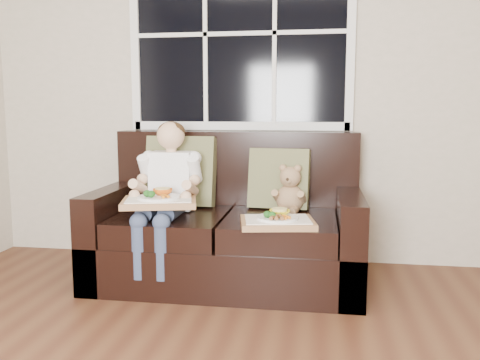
% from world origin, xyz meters
% --- Properties ---
extents(window_back, '(1.62, 0.04, 1.37)m').
position_xyz_m(window_back, '(-0.37, 2.48, 1.65)').
color(window_back, black).
rests_on(window_back, room_walls).
extents(loveseat, '(1.70, 0.92, 0.96)m').
position_xyz_m(loveseat, '(-0.37, 2.02, 0.31)').
color(loveseat, black).
rests_on(loveseat, ground).
extents(pillow_left, '(0.48, 0.22, 0.49)m').
position_xyz_m(pillow_left, '(-0.73, 2.17, 0.69)').
color(pillow_left, olive).
rests_on(pillow_left, loveseat).
extents(pillow_right, '(0.42, 0.22, 0.41)m').
position_xyz_m(pillow_right, '(-0.05, 2.17, 0.65)').
color(pillow_right, olive).
rests_on(pillow_right, loveseat).
extents(child, '(0.40, 0.60, 0.90)m').
position_xyz_m(child, '(-0.75, 1.90, 0.65)').
color(child, white).
rests_on(child, loveseat).
extents(teddy_bear, '(0.21, 0.25, 0.32)m').
position_xyz_m(teddy_bear, '(0.03, 2.06, 0.58)').
color(teddy_bear, tan).
rests_on(teddy_bear, loveseat).
extents(tray_left, '(0.50, 0.43, 0.10)m').
position_xyz_m(tray_left, '(-0.73, 1.68, 0.58)').
color(tray_left, '#A27049').
rests_on(tray_left, child).
extents(tray_right, '(0.47, 0.39, 0.10)m').
position_xyz_m(tray_right, '(-0.02, 1.65, 0.48)').
color(tray_right, '#A27049').
rests_on(tray_right, loveseat).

